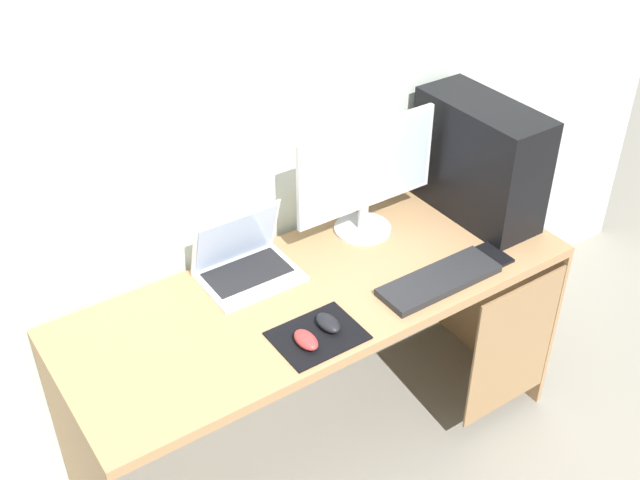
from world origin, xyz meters
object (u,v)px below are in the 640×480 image
Objects in this scene: keyboard at (439,280)px; mouse_right at (306,340)px; mouse_left at (328,323)px; cell_phone at (493,255)px; monitor at (366,176)px; pc_tower at (479,160)px; laptop at (245,263)px.

keyboard is 4.38× the size of mouse_right.
mouse_left is 0.74× the size of cell_phone.
monitor is 4.20× the size of cell_phone.
mouse_left is at bearing 14.74° from mouse_right.
pc_tower is 0.51m from keyboard.
pc_tower is at bearing 60.97° from cell_phone.
mouse_left reaches higher than cell_phone.
monitor is at bearing 41.59° from mouse_left.
monitor is at bearing -2.23° from laptop.
monitor is at bearing 163.92° from pc_tower.
laptop is 2.36× the size of cell_phone.
pc_tower is 1.59× the size of laptop.
mouse_right is at bearing -93.69° from laptop.
mouse_right reaches higher than cell_phone.
laptop is 0.63m from keyboard.
laptop is 0.40m from mouse_right.
pc_tower is 5.09× the size of mouse_left.
mouse_left is (0.07, -0.37, -0.02)m from laptop.
laptop is 0.38m from mouse_left.
mouse_left is at bearing 177.27° from keyboard.
laptop is 3.20× the size of mouse_right.
pc_tower is 0.86m from mouse_left.
monitor is 1.30× the size of keyboard.
keyboard is at bearing -38.71° from laptop.
cell_phone is at bearing -119.03° from pc_tower.
monitor reaches higher than laptop.
keyboard is at bearing -146.52° from pc_tower.
pc_tower is 0.42m from monitor.
cell_phone is at bearing 1.08° from mouse_right.
monitor is 0.50m from laptop.
pc_tower is 5.09× the size of mouse_right.
laptop is at bearing 86.31° from mouse_right.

